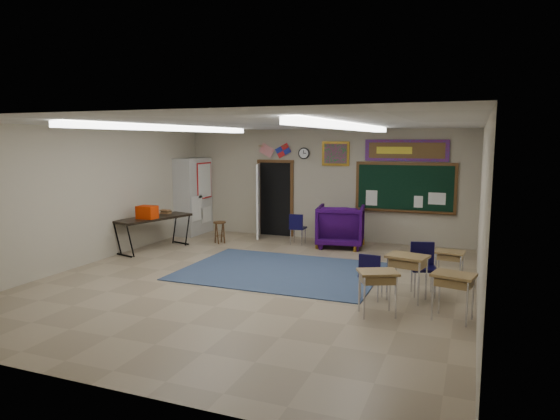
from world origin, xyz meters
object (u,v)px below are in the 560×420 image
at_px(student_desk_front_right, 449,266).
at_px(folding_table, 154,232).
at_px(wooden_stool, 220,232).
at_px(wingback_armchair, 341,226).
at_px(student_desk_front_left, 407,275).

xyz_separation_m(student_desk_front_right, folding_table, (-6.99, 0.45, 0.10)).
xyz_separation_m(folding_table, wooden_stool, (1.15, 1.30, -0.15)).
distance_m(student_desk_front_right, folding_table, 7.01).
relative_size(folding_table, wooden_stool, 3.62).
bearing_deg(wooden_stool, folding_table, -131.37).
bearing_deg(wooden_stool, wingback_armchair, 14.04).
relative_size(wingback_armchair, student_desk_front_right, 1.87).
bearing_deg(folding_table, wingback_armchair, 41.28).
bearing_deg(student_desk_front_left, wingback_armchair, 132.30).
bearing_deg(student_desk_front_right, wingback_armchair, 143.75).
distance_m(student_desk_front_right, wooden_stool, 6.10).
xyz_separation_m(student_desk_front_right, wooden_stool, (-5.85, 1.75, -0.05)).
distance_m(wingback_armchair, wooden_stool, 3.18).
height_order(student_desk_front_right, folding_table, folding_table).
relative_size(student_desk_front_right, wooden_stool, 1.09).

